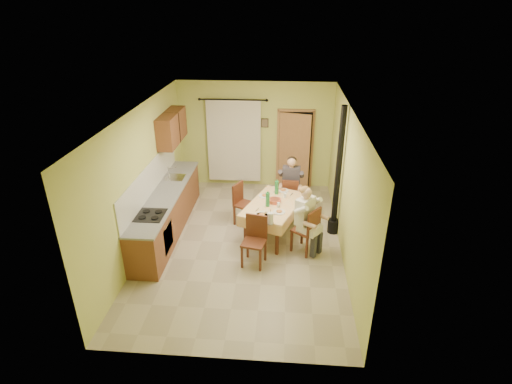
# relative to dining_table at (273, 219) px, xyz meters

# --- Properties ---
(floor) EXTENTS (4.00, 6.00, 0.01)m
(floor) POSITION_rel_dining_table_xyz_m (-0.60, -0.39, -0.38)
(floor) COLOR tan
(floor) RESTS_ON ground
(room_shell) EXTENTS (4.04, 6.04, 2.82)m
(room_shell) POSITION_rel_dining_table_xyz_m (-0.60, -0.39, 1.44)
(room_shell) COLOR #CBD46D
(room_shell) RESTS_ON ground
(kitchen_run) EXTENTS (0.64, 3.64, 1.56)m
(kitchen_run) POSITION_rel_dining_table_xyz_m (-2.31, 0.01, 0.10)
(kitchen_run) COLOR brown
(kitchen_run) RESTS_ON ground
(upper_cabinets) EXTENTS (0.35, 1.40, 0.70)m
(upper_cabinets) POSITION_rel_dining_table_xyz_m (-2.42, 1.31, 1.57)
(upper_cabinets) COLOR brown
(upper_cabinets) RESTS_ON room_shell
(curtain) EXTENTS (1.70, 0.07, 2.22)m
(curtain) POSITION_rel_dining_table_xyz_m (-1.15, 2.51, 0.88)
(curtain) COLOR black
(curtain) RESTS_ON ground
(doorway) EXTENTS (0.96, 0.27, 2.15)m
(doorway) POSITION_rel_dining_table_xyz_m (0.44, 2.53, 0.67)
(doorway) COLOR black
(doorway) RESTS_ON ground
(dining_table) EXTENTS (1.44, 1.82, 0.76)m
(dining_table) POSITION_rel_dining_table_xyz_m (0.00, 0.00, 0.00)
(dining_table) COLOR #EFBC7B
(dining_table) RESTS_ON ground
(tableware) EXTENTS (0.65, 1.64, 0.33)m
(tableware) POSITION_rel_dining_table_xyz_m (-0.03, -0.09, 0.44)
(tableware) COLOR white
(tableware) RESTS_ON dining_table
(chair_far) EXTENTS (0.40, 0.40, 0.93)m
(chair_far) POSITION_rel_dining_table_xyz_m (0.36, 0.98, -0.09)
(chair_far) COLOR #572817
(chair_far) RESTS_ON ground
(chair_near) EXTENTS (0.50, 0.50, 0.98)m
(chair_near) POSITION_rel_dining_table_xyz_m (-0.33, -1.08, -0.09)
(chair_near) COLOR #572817
(chair_near) RESTS_ON ground
(chair_right) EXTENTS (0.60, 0.60, 0.99)m
(chair_right) POSITION_rel_dining_table_xyz_m (0.66, -0.57, -0.09)
(chair_right) COLOR #572817
(chair_right) RESTS_ON ground
(chair_left) EXTENTS (0.54, 0.54, 0.96)m
(chair_left) POSITION_rel_dining_table_xyz_m (-0.67, 0.45, -0.09)
(chair_left) COLOR #572817
(chair_left) RESTS_ON ground
(man_far) EXTENTS (0.60, 0.49, 1.39)m
(man_far) POSITION_rel_dining_table_xyz_m (0.36, 0.99, 0.50)
(man_far) COLOR #38333D
(man_far) RESTS_ON chair_far
(man_right) EXTENTS (0.64, 0.65, 1.39)m
(man_right) POSITION_rel_dining_table_xyz_m (0.65, -0.56, 0.50)
(man_right) COLOR white
(man_right) RESTS_ON chair_right
(stove_flue) EXTENTS (0.24, 0.24, 2.80)m
(stove_flue) POSITION_rel_dining_table_xyz_m (1.30, 0.21, 0.64)
(stove_flue) COLOR black
(stove_flue) RESTS_ON ground
(picture_back) EXTENTS (0.19, 0.03, 0.23)m
(picture_back) POSITION_rel_dining_table_xyz_m (-0.35, 2.58, 1.37)
(picture_back) COLOR black
(picture_back) RESTS_ON room_shell
(picture_right) EXTENTS (0.03, 0.31, 0.21)m
(picture_right) POSITION_rel_dining_table_xyz_m (1.37, 0.81, 1.47)
(picture_right) COLOR brown
(picture_right) RESTS_ON room_shell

